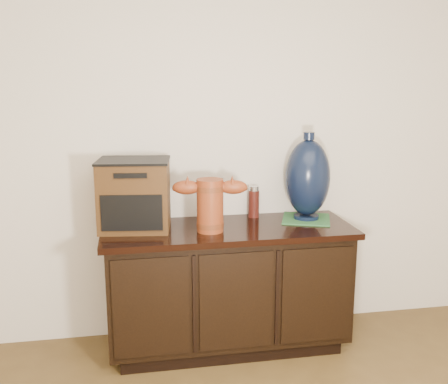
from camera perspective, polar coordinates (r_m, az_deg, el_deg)
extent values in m
plane|color=silver|center=(3.23, -0.48, 6.85)|extent=(4.50, 0.00, 4.50)
cube|color=black|center=(3.34, 0.39, -15.70)|extent=(1.29, 0.45, 0.08)
cube|color=black|center=(3.18, 0.40, -9.97)|extent=(1.40, 0.50, 0.64)
cube|color=black|center=(3.07, 0.41, -4.14)|extent=(1.46, 0.56, 0.03)
cube|color=black|center=(2.90, -7.93, -12.40)|extent=(0.41, 0.01, 0.56)
cube|color=black|center=(2.95, 1.35, -11.83)|extent=(0.41, 0.01, 0.56)
cube|color=black|center=(3.07, 10.06, -11.01)|extent=(0.41, 0.01, 0.56)
cylinder|color=brown|center=(2.95, -1.53, -1.48)|extent=(0.17, 0.17, 0.30)
cylinder|color=#3D160B|center=(2.97, -1.52, -3.54)|extent=(0.18, 0.18, 0.03)
cylinder|color=#3D160B|center=(2.92, -1.54, 0.43)|extent=(0.18, 0.18, 0.03)
ellipsoid|color=brown|center=(2.92, -4.09, 0.51)|extent=(0.17, 0.10, 0.08)
ellipsoid|color=brown|center=(2.93, 1.01, 0.54)|extent=(0.17, 0.10, 0.08)
cube|color=#402610|center=(3.03, -9.70, -0.39)|extent=(0.43, 0.36, 0.39)
cube|color=black|center=(2.89, -10.02, -2.27)|extent=(0.33, 0.05, 0.20)
cube|color=black|center=(2.99, -9.84, 3.38)|extent=(0.44, 0.37, 0.01)
cube|color=#2A5E30|center=(3.26, 8.93, -2.91)|extent=(0.36, 0.36, 0.01)
cylinder|color=black|center=(3.26, 8.94, -2.65)|extent=(0.15, 0.15, 0.02)
ellipsoid|color=black|center=(3.20, 9.08, 1.54)|extent=(0.35, 0.35, 0.46)
cylinder|color=black|center=(3.17, 9.24, 6.05)|extent=(0.07, 0.07, 0.04)
cylinder|color=#5E1810|center=(3.27, 3.25, -1.29)|extent=(0.07, 0.07, 0.17)
cylinder|color=silver|center=(3.25, 3.27, 0.40)|extent=(0.06, 0.06, 0.03)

